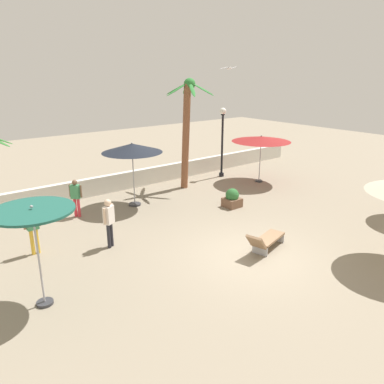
{
  "coord_description": "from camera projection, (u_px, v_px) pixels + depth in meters",
  "views": [
    {
      "loc": [
        -8.41,
        -7.42,
        5.79
      ],
      "look_at": [
        0.0,
        3.21,
        1.4
      ],
      "focal_mm": 34.93,
      "sensor_mm": 36.0,
      "label": 1
    }
  ],
  "objects": [
    {
      "name": "boundary_wall",
      "position": [
        119.0,
        182.0,
        18.99
      ],
      "size": [
        25.2,
        0.3,
        0.88
      ],
      "primitive_type": "cube",
      "color": "silver",
      "rests_on": "ground_plane"
    },
    {
      "name": "palm_tree_1",
      "position": [
        187.0,
        122.0,
        18.63
      ],
      "size": [
        2.64,
        2.48,
        5.49
      ],
      "color": "brown",
      "rests_on": "ground_plane"
    },
    {
      "name": "guest_0",
      "position": [
        109.0,
        218.0,
        12.6
      ],
      "size": [
        0.49,
        0.39,
        1.74
      ],
      "color": "#26262D",
      "rests_on": "ground_plane"
    },
    {
      "name": "ground_plane",
      "position": [
        252.0,
        256.0,
        12.28
      ],
      "size": [
        56.0,
        56.0,
        0.0
      ],
      "primitive_type": "plane",
      "color": "gray"
    },
    {
      "name": "seagull_0",
      "position": [
        229.0,
        68.0,
        21.96
      ],
      "size": [
        1.3,
        0.38,
        0.15
      ],
      "color": "white"
    },
    {
      "name": "lounge_chair_0",
      "position": [
        266.0,
        240.0,
        12.57
      ],
      "size": [
        1.97,
        1.01,
        0.83
      ],
      "color": "#B7B7BC",
      "rests_on": "ground_plane"
    },
    {
      "name": "guest_1",
      "position": [
        76.0,
        195.0,
        15.33
      ],
      "size": [
        0.42,
        0.45,
        1.6
      ],
      "color": "#D8333F",
      "rests_on": "ground_plane"
    },
    {
      "name": "patio_umbrella_3",
      "position": [
        132.0,
        149.0,
        16.15
      ],
      "size": [
        2.65,
        2.65,
        2.88
      ],
      "color": "#333338",
      "rests_on": "ground_plane"
    },
    {
      "name": "planter",
      "position": [
        232.0,
        199.0,
        16.64
      ],
      "size": [
        0.7,
        0.7,
        0.85
      ],
      "color": "brown",
      "rests_on": "ground_plane"
    },
    {
      "name": "lamp_post_1",
      "position": [
        222.0,
        135.0,
        20.89
      ],
      "size": [
        0.36,
        0.36,
        3.89
      ],
      "color": "black",
      "rests_on": "ground_plane"
    },
    {
      "name": "patio_umbrella_0",
      "position": [
        261.0,
        139.0,
        19.83
      ],
      "size": [
        3.14,
        3.14,
        2.57
      ],
      "color": "#333338",
      "rests_on": "ground_plane"
    },
    {
      "name": "patio_umbrella_2",
      "position": [
        33.0,
        217.0,
        8.99
      ],
      "size": [
        2.01,
        2.01,
        2.75
      ],
      "color": "#333338",
      "rests_on": "ground_plane"
    },
    {
      "name": "guest_2",
      "position": [
        32.0,
        224.0,
        12.12
      ],
      "size": [
        0.56,
        0.25,
        1.74
      ],
      "color": "gold",
      "rests_on": "ground_plane"
    }
  ]
}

